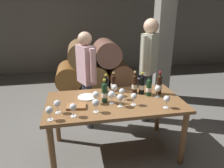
% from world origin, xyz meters
% --- Properties ---
extents(ground_plane, '(14.00, 14.00, 0.00)m').
position_xyz_m(ground_plane, '(0.00, 0.00, 0.00)').
color(ground_plane, '#66635E').
extents(cellar_back_wall, '(10.00, 0.24, 2.80)m').
position_xyz_m(cellar_back_wall, '(0.00, 4.20, 1.40)').
color(cellar_back_wall, slate).
rests_on(cellar_back_wall, ground_plane).
extents(barrel_stack, '(1.86, 0.90, 1.15)m').
position_xyz_m(barrel_stack, '(0.00, 2.60, 0.52)').
color(barrel_stack, brown).
rests_on(barrel_stack, ground_plane).
extents(stone_pillar, '(0.32, 0.32, 2.60)m').
position_xyz_m(stone_pillar, '(1.30, 1.60, 1.30)').
color(stone_pillar, slate).
rests_on(stone_pillar, ground_plane).
extents(dining_table, '(1.70, 0.90, 0.76)m').
position_xyz_m(dining_table, '(0.00, 0.00, 0.67)').
color(dining_table, brown).
rests_on(dining_table, ground_plane).
extents(wine_bottle_0, '(0.07, 0.07, 0.28)m').
position_xyz_m(wine_bottle_0, '(0.04, 0.32, 0.88)').
color(wine_bottle_0, black).
rests_on(wine_bottle_0, dining_table).
extents(wine_bottle_1, '(0.07, 0.07, 0.30)m').
position_xyz_m(wine_bottle_1, '(-0.13, -0.01, 0.89)').
color(wine_bottle_1, '#19381E').
rests_on(wine_bottle_1, dining_table).
extents(wine_bottle_2, '(0.07, 0.07, 0.27)m').
position_xyz_m(wine_bottle_2, '(0.47, 0.08, 0.88)').
color(wine_bottle_2, '#19381E').
rests_on(wine_bottle_2, dining_table).
extents(wine_bottle_3, '(0.07, 0.07, 0.29)m').
position_xyz_m(wine_bottle_3, '(-0.08, 0.21, 0.89)').
color(wine_bottle_3, black).
rests_on(wine_bottle_3, dining_table).
extents(wine_bottle_4, '(0.07, 0.07, 0.32)m').
position_xyz_m(wine_bottle_4, '(0.63, 0.12, 0.90)').
color(wine_bottle_4, black).
rests_on(wine_bottle_4, dining_table).
extents(wine_bottle_5, '(0.07, 0.07, 0.30)m').
position_xyz_m(wine_bottle_5, '(0.40, 0.16, 0.89)').
color(wine_bottle_5, black).
rests_on(wine_bottle_5, dining_table).
extents(wine_bottle_6, '(0.07, 0.07, 0.31)m').
position_xyz_m(wine_bottle_6, '(0.31, 0.19, 0.89)').
color(wine_bottle_6, black).
rests_on(wine_bottle_6, dining_table).
extents(wine_glass_0, '(0.07, 0.07, 0.15)m').
position_xyz_m(wine_glass_0, '(0.09, 0.02, 0.86)').
color(wine_glass_0, white).
rests_on(wine_glass_0, dining_table).
extents(wine_glass_1, '(0.08, 0.08, 0.15)m').
position_xyz_m(wine_glass_1, '(0.20, -0.16, 0.87)').
color(wine_glass_1, white).
rests_on(wine_glass_1, dining_table).
extents(wine_glass_2, '(0.08, 0.08, 0.15)m').
position_xyz_m(wine_glass_2, '(-0.68, -0.20, 0.87)').
color(wine_glass_2, white).
rests_on(wine_glass_2, dining_table).
extents(wine_glass_3, '(0.08, 0.08, 0.16)m').
position_xyz_m(wine_glass_3, '(0.57, 0.01, 0.87)').
color(wine_glass_3, white).
rests_on(wine_glass_3, dining_table).
extents(wine_glass_4, '(0.08, 0.08, 0.16)m').
position_xyz_m(wine_glass_4, '(-0.24, -0.04, 0.87)').
color(wine_glass_4, white).
rests_on(wine_glass_4, dining_table).
extents(wine_glass_5, '(0.08, 0.08, 0.16)m').
position_xyz_m(wine_glass_5, '(0.03, -0.17, 0.87)').
color(wine_glass_5, white).
rests_on(wine_glass_5, dining_table).
extents(wine_glass_6, '(0.08, 0.08, 0.16)m').
position_xyz_m(wine_glass_6, '(-0.27, -0.26, 0.87)').
color(wine_glass_6, white).
rests_on(wine_glass_6, dining_table).
extents(wine_glass_7, '(0.07, 0.07, 0.15)m').
position_xyz_m(wine_glass_7, '(0.54, -0.30, 0.87)').
color(wine_glass_7, white).
rests_on(wine_glass_7, dining_table).
extents(wine_glass_8, '(0.08, 0.08, 0.15)m').
position_xyz_m(wine_glass_8, '(-0.52, -0.32, 0.87)').
color(wine_glass_8, white).
rests_on(wine_glass_8, dining_table).
extents(wine_glass_9, '(0.08, 0.08, 0.15)m').
position_xyz_m(wine_glass_9, '(-0.75, -0.35, 0.87)').
color(wine_glass_9, white).
rests_on(wine_glass_9, dining_table).
extents(wine_glass_10, '(0.09, 0.09, 0.16)m').
position_xyz_m(wine_glass_10, '(-0.06, -0.07, 0.87)').
color(wine_glass_10, white).
rests_on(wine_glass_10, dining_table).
extents(wine_glass_11, '(0.08, 0.08, 0.16)m').
position_xyz_m(wine_glass_11, '(0.02, 0.15, 0.87)').
color(wine_glass_11, white).
rests_on(wine_glass_11, dining_table).
extents(tasting_notebook, '(0.24, 0.19, 0.03)m').
position_xyz_m(tasting_notebook, '(-0.48, -0.10, 0.77)').
color(tasting_notebook, '#936038').
rests_on(tasting_notebook, dining_table).
extents(serving_plate, '(0.24, 0.24, 0.01)m').
position_xyz_m(serving_plate, '(-0.34, 0.16, 0.77)').
color(serving_plate, white).
rests_on(serving_plate, dining_table).
extents(sommelier_presenting, '(0.36, 0.38, 1.72)m').
position_xyz_m(sommelier_presenting, '(0.71, 0.75, 1.04)').
color(sommelier_presenting, '#383842').
rests_on(sommelier_presenting, ground_plane).
extents(taster_seated_left, '(0.29, 0.46, 1.54)m').
position_xyz_m(taster_seated_left, '(-0.30, 0.72, 0.92)').
color(taster_seated_left, '#383842').
rests_on(taster_seated_left, ground_plane).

